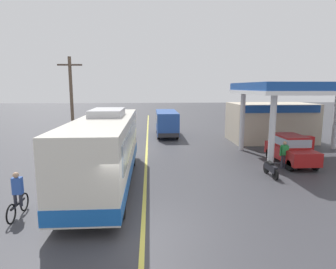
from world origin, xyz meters
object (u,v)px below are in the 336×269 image
object	(u,v)px
coach_bus_main	(106,150)
cyclist_on_shoulder	(18,196)
minibus_opposing_lane	(167,121)
pedestrian_near_pump	(284,153)
car_at_pump	(290,148)
motorcycle_parked_forecourt	(271,169)

from	to	relation	value
coach_bus_main	cyclist_on_shoulder	xyz separation A→B (m)	(-2.75, -3.52, -0.94)
minibus_opposing_lane	pedestrian_near_pump	world-z (taller)	minibus_opposing_lane
car_at_pump	minibus_opposing_lane	size ratio (longest dim) A/B	0.69
car_at_pump	motorcycle_parked_forecourt	xyz separation A→B (m)	(-2.34, -2.56, -0.57)
car_at_pump	pedestrian_near_pump	distance (m)	1.40
coach_bus_main	minibus_opposing_lane	world-z (taller)	coach_bus_main
coach_bus_main	pedestrian_near_pump	bearing A→B (deg)	11.95
pedestrian_near_pump	coach_bus_main	bearing A→B (deg)	-168.05
cyclist_on_shoulder	pedestrian_near_pump	distance (m)	14.09
coach_bus_main	motorcycle_parked_forecourt	distance (m)	8.83
minibus_opposing_lane	cyclist_on_shoulder	distance (m)	19.04
motorcycle_parked_forecourt	pedestrian_near_pump	bearing A→B (deg)	46.31
motorcycle_parked_forecourt	cyclist_on_shoulder	bearing A→B (deg)	-160.03
cyclist_on_shoulder	car_at_pump	bearing A→B (deg)	25.99
cyclist_on_shoulder	pedestrian_near_pump	xyz separation A→B (m)	(12.90, 5.66, 0.15)
minibus_opposing_lane	cyclist_on_shoulder	xyz separation A→B (m)	(-6.61, -17.84, -0.69)
motorcycle_parked_forecourt	pedestrian_near_pump	world-z (taller)	pedestrian_near_pump
cyclist_on_shoulder	minibus_opposing_lane	bearing A→B (deg)	69.67
car_at_pump	cyclist_on_shoulder	size ratio (longest dim) A/B	2.31
car_at_pump	cyclist_on_shoulder	distance (m)	15.36
car_at_pump	cyclist_on_shoulder	xyz separation A→B (m)	(-13.80, -6.73, -0.23)
coach_bus_main	motorcycle_parked_forecourt	xyz separation A→B (m)	(8.71, 0.65, -1.28)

